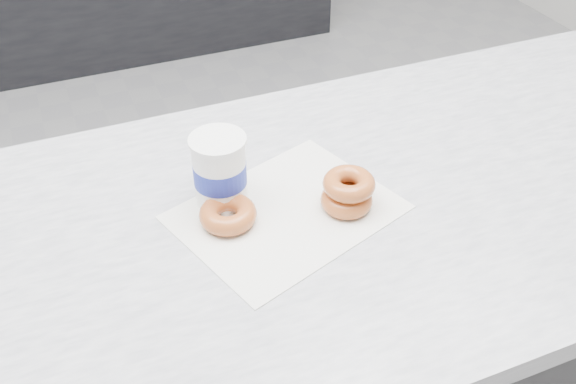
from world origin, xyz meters
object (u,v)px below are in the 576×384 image
(donut_stack, at_px, (348,192))
(coffee_cup, at_px, (220,170))
(counter, at_px, (297,376))
(donut_single, at_px, (228,214))

(donut_stack, bearing_deg, coffee_cup, 152.52)
(counter, xyz_separation_m, coffee_cup, (-0.11, 0.08, 0.51))
(coffee_cup, bearing_deg, donut_single, -74.42)
(counter, relative_size, coffee_cup, 24.80)
(counter, height_order, coffee_cup, coffee_cup)
(donut_single, relative_size, donut_stack, 0.77)
(donut_stack, distance_m, coffee_cup, 0.21)
(counter, relative_size, donut_single, 33.00)
(counter, height_order, donut_stack, donut_stack)
(donut_single, bearing_deg, coffee_cup, 82.11)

